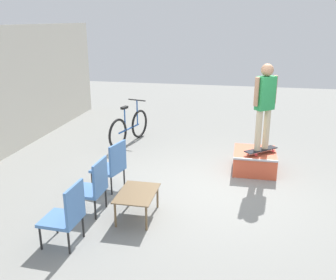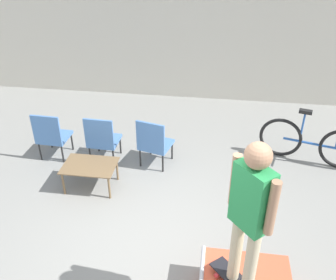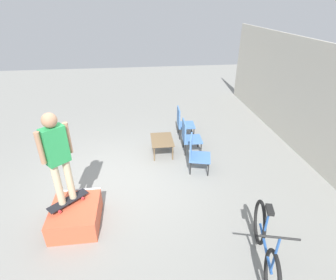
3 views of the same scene
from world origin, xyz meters
The scene contains 8 objects.
ground_plane centered at (0.00, 0.00, 0.00)m, with size 24.00×24.00×0.00m, color gray.
house_wall_back centered at (0.00, 5.04, 1.50)m, with size 12.00×0.06×3.00m.
person_skater centered at (1.15, -0.83, 1.57)m, with size 0.40×0.45×1.78m.
coffee_table centered at (-1.20, 1.20, 0.39)m, with size 0.86×0.60×0.44m.
patio_chair_left centered at (-2.17, 1.95, 0.50)m, with size 0.54×0.54×0.95m.
patio_chair_center centered at (-1.21, 1.95, 0.50)m, with size 0.54×0.54×0.95m.
patio_chair_right centered at (-0.27, 1.96, 0.50)m, with size 0.63×0.63×0.95m.
bicycle centered at (2.51, 2.48, 0.41)m, with size 1.79×0.63×1.08m.
Camera 2 is at (0.75, -3.57, 3.94)m, focal length 40.00 mm.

